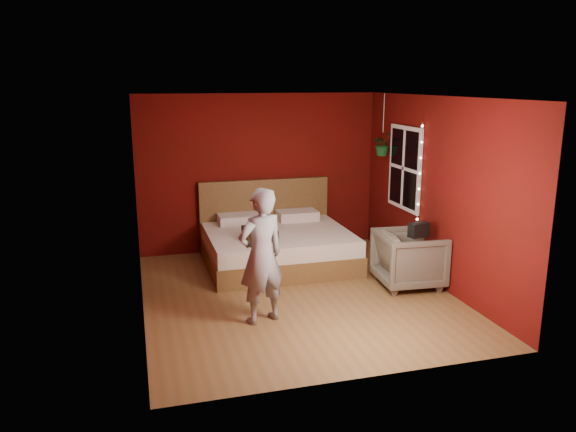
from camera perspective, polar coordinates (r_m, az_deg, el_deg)
The scene contains 10 objects.
floor at distance 7.60m, azimuth 0.92°, elevation -7.99°, with size 4.50×4.50×0.00m, color brown.
room_walls at distance 7.15m, azimuth 0.97°, elevation 4.61°, with size 4.04×4.54×2.62m.
window at distance 8.74m, azimuth 11.74°, elevation 4.79°, with size 0.05×0.97×1.27m.
fairy_lights at distance 8.27m, azimuth 13.24°, elevation 4.22°, with size 0.04×0.04×1.45m.
bed at distance 8.77m, azimuth -1.19°, elevation -2.86°, with size 2.18×1.86×1.20m.
person at distance 6.54m, azimuth -2.74°, elevation -4.10°, with size 0.59×0.39×1.62m, color gray.
armchair at distance 7.98m, azimuth 12.22°, elevation -4.27°, with size 0.84×0.86×0.78m, color #656150.
handbag at distance 7.61m, azimuth 13.14°, elevation -1.37°, with size 0.27×0.13×0.19m, color black.
throw_pillow at distance 8.17m, azimuth -2.90°, elevation -1.80°, with size 0.46×0.46×0.17m, color black.
hanging_plant at distance 9.22m, azimuth 9.59°, elevation 7.23°, with size 0.41×0.38×0.99m.
Camera 1 is at (-2.01, -6.77, 2.80)m, focal length 35.00 mm.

